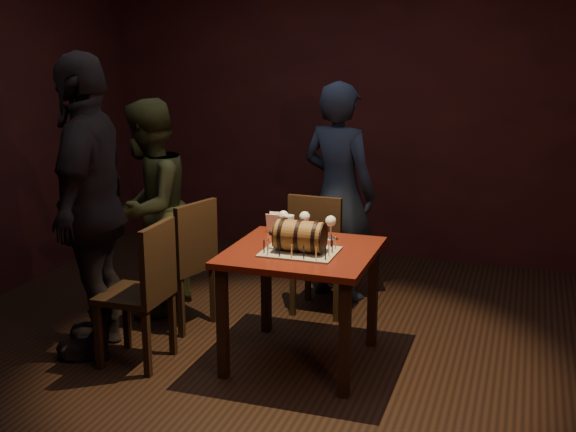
{
  "coord_description": "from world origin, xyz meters",
  "views": [
    {
      "loc": [
        1.49,
        -4.09,
        2.04
      ],
      "look_at": [
        0.09,
        0.05,
        0.95
      ],
      "focal_mm": 45.0,
      "sensor_mm": 36.0,
      "label": 1
    }
  ],
  "objects_px": {
    "wine_glass_left": "(283,217)",
    "chair_back": "(319,248)",
    "chair_left_rear": "(187,257)",
    "person_left_front": "(91,207)",
    "pint_of_ale": "(289,227)",
    "pub_table": "(302,266)",
    "person_left_rear": "(149,209)",
    "wine_glass_right": "(331,222)",
    "barrel_cake": "(300,236)",
    "person_back": "(339,192)",
    "wine_glass_mid": "(305,218)",
    "chair_left_front": "(145,286)"
  },
  "relations": [
    {
      "from": "chair_back",
      "to": "person_back",
      "type": "distance_m",
      "value": 0.55
    },
    {
      "from": "person_left_rear",
      "to": "person_left_front",
      "type": "relative_size",
      "value": 0.82
    },
    {
      "from": "chair_back",
      "to": "pint_of_ale",
      "type": "bearing_deg",
      "value": -94.03
    },
    {
      "from": "barrel_cake",
      "to": "wine_glass_right",
      "type": "height_order",
      "value": "barrel_cake"
    },
    {
      "from": "barrel_cake",
      "to": "person_left_rear",
      "type": "height_order",
      "value": "person_left_rear"
    },
    {
      "from": "chair_left_rear",
      "to": "chair_back",
      "type": "bearing_deg",
      "value": 32.95
    },
    {
      "from": "wine_glass_left",
      "to": "chair_left_rear",
      "type": "xyz_separation_m",
      "value": [
        -0.72,
        -0.02,
        -0.35
      ]
    },
    {
      "from": "wine_glass_left",
      "to": "chair_left_rear",
      "type": "bearing_deg",
      "value": -178.13
    },
    {
      "from": "wine_glass_right",
      "to": "person_back",
      "type": "height_order",
      "value": "person_back"
    },
    {
      "from": "barrel_cake",
      "to": "wine_glass_mid",
      "type": "xyz_separation_m",
      "value": [
        -0.1,
        0.41,
        0.01
      ]
    },
    {
      "from": "wine_glass_left",
      "to": "chair_back",
      "type": "xyz_separation_m",
      "value": [
        0.1,
        0.51,
        -0.35
      ]
    },
    {
      "from": "pub_table",
      "to": "wine_glass_right",
      "type": "bearing_deg",
      "value": 67.99
    },
    {
      "from": "chair_back",
      "to": "chair_left_front",
      "type": "relative_size",
      "value": 1.0
    },
    {
      "from": "wine_glass_mid",
      "to": "person_left_front",
      "type": "distance_m",
      "value": 1.39
    },
    {
      "from": "pub_table",
      "to": "wine_glass_left",
      "type": "relative_size",
      "value": 5.59
    },
    {
      "from": "barrel_cake",
      "to": "chair_left_front",
      "type": "distance_m",
      "value": 1.02
    },
    {
      "from": "chair_left_rear",
      "to": "person_left_rear",
      "type": "distance_m",
      "value": 0.51
    },
    {
      "from": "wine_glass_left",
      "to": "chair_left_rear",
      "type": "relative_size",
      "value": 0.17
    },
    {
      "from": "person_back",
      "to": "person_left_front",
      "type": "height_order",
      "value": "person_left_front"
    },
    {
      "from": "wine_glass_left",
      "to": "wine_glass_right",
      "type": "xyz_separation_m",
      "value": [
        0.34,
        -0.03,
        0.0
      ]
    },
    {
      "from": "chair_left_front",
      "to": "pint_of_ale",
      "type": "bearing_deg",
      "value": 37.77
    },
    {
      "from": "chair_left_rear",
      "to": "person_back",
      "type": "bearing_deg",
      "value": 48.41
    },
    {
      "from": "chair_left_rear",
      "to": "person_left_front",
      "type": "relative_size",
      "value": 0.47
    },
    {
      "from": "pub_table",
      "to": "person_back",
      "type": "bearing_deg",
      "value": 94.21
    },
    {
      "from": "barrel_cake",
      "to": "person_left_front",
      "type": "bearing_deg",
      "value": -172.14
    },
    {
      "from": "wine_glass_left",
      "to": "person_left_front",
      "type": "xyz_separation_m",
      "value": [
        -1.11,
        -0.57,
        0.11
      ]
    },
    {
      "from": "chair_left_front",
      "to": "person_back",
      "type": "relative_size",
      "value": 0.54
    },
    {
      "from": "chair_left_rear",
      "to": "pub_table",
      "type": "bearing_deg",
      "value": -16.64
    },
    {
      "from": "wine_glass_left",
      "to": "pint_of_ale",
      "type": "height_order",
      "value": "wine_glass_left"
    },
    {
      "from": "person_left_rear",
      "to": "wine_glass_mid",
      "type": "bearing_deg",
      "value": 80.03
    },
    {
      "from": "person_left_front",
      "to": "wine_glass_right",
      "type": "bearing_deg",
      "value": 93.26
    },
    {
      "from": "chair_back",
      "to": "chair_left_front",
      "type": "xyz_separation_m",
      "value": [
        -0.79,
        -1.16,
        0.0
      ]
    },
    {
      "from": "chair_left_rear",
      "to": "person_back",
      "type": "xyz_separation_m",
      "value": [
        0.85,
        0.96,
        0.34
      ]
    },
    {
      "from": "barrel_cake",
      "to": "wine_glass_right",
      "type": "bearing_deg",
      "value": 74.12
    },
    {
      "from": "pub_table",
      "to": "pint_of_ale",
      "type": "relative_size",
      "value": 6.0
    },
    {
      "from": "pub_table",
      "to": "barrel_cake",
      "type": "bearing_deg",
      "value": -81.31
    },
    {
      "from": "pint_of_ale",
      "to": "chair_back",
      "type": "height_order",
      "value": "chair_back"
    },
    {
      "from": "wine_glass_left",
      "to": "person_back",
      "type": "distance_m",
      "value": 0.95
    },
    {
      "from": "barrel_cake",
      "to": "chair_left_rear",
      "type": "distance_m",
      "value": 1.07
    },
    {
      "from": "wine_glass_mid",
      "to": "person_left_rear",
      "type": "xyz_separation_m",
      "value": [
        -1.25,
        0.13,
        -0.06
      ]
    },
    {
      "from": "wine_glass_left",
      "to": "person_left_rear",
      "type": "height_order",
      "value": "person_left_rear"
    },
    {
      "from": "wine_glass_mid",
      "to": "person_left_front",
      "type": "height_order",
      "value": "person_left_front"
    },
    {
      "from": "chair_left_front",
      "to": "person_back",
      "type": "distance_m",
      "value": 1.82
    },
    {
      "from": "barrel_cake",
      "to": "chair_back",
      "type": "distance_m",
      "value": 0.96
    },
    {
      "from": "pub_table",
      "to": "chair_left_rear",
      "type": "distance_m",
      "value": 0.99
    },
    {
      "from": "pub_table",
      "to": "chair_back",
      "type": "distance_m",
      "value": 0.83
    },
    {
      "from": "pub_table",
      "to": "person_left_rear",
      "type": "bearing_deg",
      "value": 160.77
    },
    {
      "from": "wine_glass_mid",
      "to": "pint_of_ale",
      "type": "xyz_separation_m",
      "value": [
        -0.08,
        -0.1,
        -0.04
      ]
    },
    {
      "from": "pint_of_ale",
      "to": "wine_glass_left",
      "type": "bearing_deg",
      "value": 131.0
    },
    {
      "from": "wine_glass_right",
      "to": "chair_back",
      "type": "distance_m",
      "value": 0.68
    }
  ]
}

